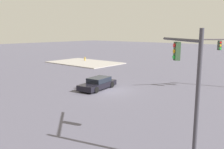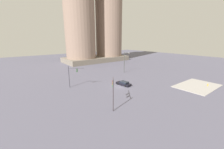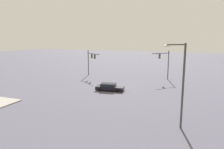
% 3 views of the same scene
% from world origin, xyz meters
% --- Properties ---
extents(ground_plane, '(201.95, 201.95, 0.00)m').
position_xyz_m(ground_plane, '(0.00, 0.00, 0.00)').
color(ground_plane, '#575566').
extents(traffic_signal_near_corner, '(3.53, 4.48, 5.90)m').
position_xyz_m(traffic_signal_near_corner, '(-9.61, -8.65, 4.05)').
color(traffic_signal_near_corner, '#3F373C').
rests_on(traffic_signal_near_corner, ground).
extents(traffic_signal_opposite_side, '(3.34, 3.05, 6.12)m').
position_xyz_m(traffic_signal_opposite_side, '(-11.34, 7.55, 4.05)').
color(traffic_signal_opposite_side, '#3C3A44').
rests_on(traffic_signal_opposite_side, ground).
extents(streetlamp_curved_arm, '(1.26, 2.04, 8.26)m').
position_xyz_m(streetlamp_curved_arm, '(12.58, 11.97, 4.75)').
color(streetlamp_curved_arm, '#3D413B').
rests_on(streetlamp_curved_arm, ground).
extents(sedan_car_approaching, '(2.44, 4.85, 1.21)m').
position_xyz_m(sedan_car_approaching, '(1.34, 0.22, 0.58)').
color(sedan_car_approaching, black).
rests_on(sedan_car_approaching, ground).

